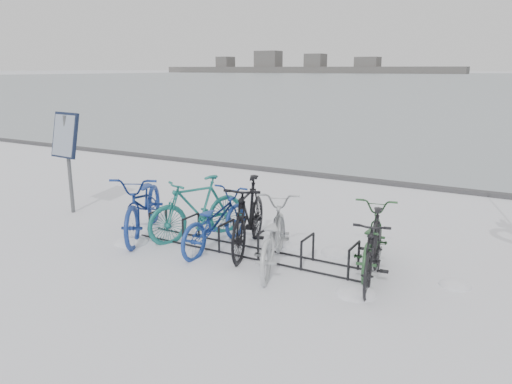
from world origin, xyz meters
TOP-DOWN VIEW (x-y plane):
  - ground at (0.00, 0.00)m, footprint 900.00×900.00m
  - quay_edge at (0.00, 5.90)m, footprint 400.00×0.25m
  - bike_rack at (0.00, 0.00)m, footprint 4.00×0.48m
  - info_board at (-4.26, 0.20)m, footprint 0.70×0.31m
  - shoreline at (-122.02, 260.00)m, footprint 180.00×12.00m
  - bike_0 at (-2.04, -0.08)m, footprint 1.73×2.34m
  - bike_1 at (-1.10, 0.22)m, footprint 1.28×1.90m
  - bike_2 at (-0.56, -0.03)m, footprint 0.68×1.87m
  - bike_3 at (-0.03, 0.16)m, footprint 1.12×2.09m
  - bike_4 at (0.62, -0.25)m, footprint 1.27×2.06m
  - bike_5 at (1.92, 0.41)m, footprint 0.96×1.91m
  - bike_6 at (2.10, -0.09)m, footprint 0.77×1.76m
  - snow_drifts at (0.49, -0.04)m, footprint 5.85×1.84m

SIDE VIEW (x-z plane):
  - ground at x=0.00m, z-range 0.00..0.00m
  - snow_drifts at x=0.49m, z-range -0.10..0.10m
  - quay_edge at x=0.00m, z-range 0.00..0.10m
  - bike_rack at x=0.00m, z-range -0.05..0.41m
  - bike_5 at x=1.92m, z-range 0.00..0.96m
  - bike_2 at x=-0.56m, z-range 0.00..0.98m
  - bike_4 at x=0.62m, z-range 0.00..1.02m
  - bike_6 at x=2.10m, z-range 0.00..1.03m
  - bike_1 at x=-1.10m, z-range 0.00..1.12m
  - bike_0 at x=-2.04m, z-range 0.00..1.17m
  - bike_3 at x=-0.03m, z-range 0.00..1.21m
  - info_board at x=-4.26m, z-range 0.45..2.49m
  - shoreline at x=-122.02m, z-range -1.96..7.54m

